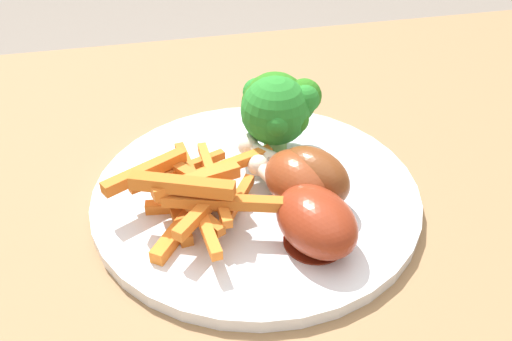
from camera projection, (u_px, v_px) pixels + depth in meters
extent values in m
cube|color=#8E6B47|center=(309.00, 223.00, 0.48)|extent=(1.26, 0.79, 0.03)
cylinder|color=silver|center=(256.00, 194.00, 0.48)|extent=(0.29, 0.29, 0.01)
cylinder|color=#72AB55|center=(274.00, 145.00, 0.51)|extent=(0.02, 0.02, 0.03)
sphere|color=#267F2A|center=(275.00, 110.00, 0.49)|extent=(0.06, 0.06, 0.06)
sphere|color=#267F2A|center=(256.00, 112.00, 0.49)|extent=(0.03, 0.03, 0.03)
sphere|color=#267F2A|center=(257.00, 92.00, 0.50)|extent=(0.03, 0.03, 0.03)
sphere|color=#267F2A|center=(305.00, 99.00, 0.48)|extent=(0.03, 0.03, 0.03)
sphere|color=#267F2A|center=(277.00, 123.00, 0.47)|extent=(0.02, 0.02, 0.02)
sphere|color=#267F2A|center=(277.00, 100.00, 0.51)|extent=(0.03, 0.03, 0.03)
cylinder|color=#7AAA53|center=(278.00, 138.00, 0.52)|extent=(0.02, 0.02, 0.02)
sphere|color=#2D6927|center=(279.00, 108.00, 0.51)|extent=(0.06, 0.06, 0.06)
sphere|color=#2D6927|center=(296.00, 100.00, 0.51)|extent=(0.03, 0.03, 0.03)
sphere|color=#2D6927|center=(298.00, 105.00, 0.50)|extent=(0.03, 0.03, 0.03)
sphere|color=#2D6927|center=(279.00, 121.00, 0.49)|extent=(0.03, 0.03, 0.03)
cylinder|color=#77A255|center=(274.00, 139.00, 0.52)|extent=(0.02, 0.02, 0.03)
sphere|color=#29701A|center=(275.00, 106.00, 0.50)|extent=(0.06, 0.06, 0.06)
sphere|color=#29701A|center=(293.00, 120.00, 0.48)|extent=(0.02, 0.02, 0.02)
sphere|color=#29701A|center=(304.00, 96.00, 0.49)|extent=(0.03, 0.03, 0.03)
sphere|color=#29701A|center=(273.00, 90.00, 0.51)|extent=(0.02, 0.02, 0.02)
cube|color=orange|center=(198.00, 205.00, 0.46)|extent=(0.09, 0.02, 0.01)
cube|color=orange|center=(194.00, 186.00, 0.44)|extent=(0.06, 0.02, 0.01)
cube|color=orange|center=(196.00, 179.00, 0.43)|extent=(0.07, 0.03, 0.01)
cube|color=orange|center=(145.00, 171.00, 0.45)|extent=(0.07, 0.05, 0.01)
cube|color=orange|center=(237.00, 197.00, 0.45)|extent=(0.04, 0.06, 0.01)
cube|color=#C26521|center=(176.00, 210.00, 0.45)|extent=(0.02, 0.08, 0.01)
cube|color=orange|center=(234.00, 164.00, 0.47)|extent=(0.07, 0.03, 0.01)
cube|color=#C66722|center=(225.00, 202.00, 0.42)|extent=(0.10, 0.04, 0.01)
cube|color=orange|center=(204.00, 209.00, 0.42)|extent=(0.05, 0.06, 0.01)
cube|color=#C36521|center=(192.00, 175.00, 0.46)|extent=(0.02, 0.09, 0.01)
cube|color=#C76722|center=(201.00, 182.00, 0.45)|extent=(0.06, 0.07, 0.01)
cube|color=orange|center=(214.00, 182.00, 0.45)|extent=(0.01, 0.11, 0.01)
cube|color=#C96822|center=(182.00, 185.00, 0.41)|extent=(0.08, 0.04, 0.01)
cube|color=orange|center=(199.00, 210.00, 0.43)|extent=(0.02, 0.11, 0.01)
cube|color=orange|center=(182.00, 225.00, 0.43)|extent=(0.06, 0.07, 0.01)
cube|color=#C66722|center=(178.00, 171.00, 0.46)|extent=(0.09, 0.04, 0.01)
cube|color=#C26521|center=(190.00, 205.00, 0.43)|extent=(0.05, 0.08, 0.01)
cylinder|color=#612311|center=(298.00, 200.00, 0.47)|extent=(0.05, 0.05, 0.00)
ellipsoid|color=brown|center=(299.00, 179.00, 0.45)|extent=(0.07, 0.08, 0.05)
cylinder|color=beige|center=(259.00, 152.00, 0.49)|extent=(0.03, 0.04, 0.01)
sphere|color=silver|center=(248.00, 143.00, 0.50)|extent=(0.02, 0.02, 0.02)
cylinder|color=#621B0E|center=(314.00, 242.00, 0.43)|extent=(0.05, 0.05, 0.00)
ellipsoid|color=maroon|center=(316.00, 221.00, 0.41)|extent=(0.08, 0.09, 0.05)
cylinder|color=beige|center=(272.00, 179.00, 0.46)|extent=(0.03, 0.05, 0.01)
sphere|color=silver|center=(259.00, 165.00, 0.47)|extent=(0.02, 0.02, 0.02)
cylinder|color=#51220F|center=(317.00, 201.00, 0.47)|extent=(0.04, 0.04, 0.00)
ellipsoid|color=brown|center=(319.00, 178.00, 0.45)|extent=(0.08, 0.08, 0.05)
cylinder|color=beige|center=(265.00, 155.00, 0.48)|extent=(0.03, 0.04, 0.01)
sphere|color=silver|center=(248.00, 146.00, 0.49)|extent=(0.02, 0.02, 0.02)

